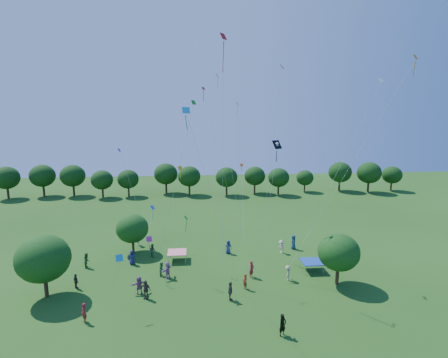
% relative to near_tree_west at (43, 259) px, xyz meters
% --- Properties ---
extents(near_tree_west, '(4.93, 4.93, 6.09)m').
position_rel_near_tree_west_xyz_m(near_tree_west, '(0.00, 0.00, 0.00)').
color(near_tree_west, '#422B19').
rests_on(near_tree_west, ground).
extents(near_tree_north, '(3.99, 3.99, 4.97)m').
position_rel_near_tree_west_xyz_m(near_tree_north, '(6.46, 10.33, -0.70)').
color(near_tree_north, '#422B19').
rests_on(near_tree_north, ground).
extents(near_tree_east, '(4.17, 4.17, 5.36)m').
position_rel_near_tree_west_xyz_m(near_tree_east, '(28.60, -0.13, -0.40)').
color(near_tree_east, '#422B19').
rests_on(near_tree_east, ground).
extents(treeline, '(88.01, 8.77, 6.77)m').
position_rel_near_tree_west_xyz_m(treeline, '(15.34, 42.27, 0.22)').
color(treeline, '#422B19').
rests_on(treeline, ground).
extents(tent_red_stripe, '(2.20, 2.20, 1.10)m').
position_rel_near_tree_west_xyz_m(tent_red_stripe, '(12.06, 7.35, -2.83)').
color(tent_red_stripe, red).
rests_on(tent_red_stripe, ground).
extents(tent_blue, '(2.20, 2.20, 1.10)m').
position_rel_near_tree_west_xyz_m(tent_blue, '(27.07, 3.22, -2.83)').
color(tent_blue, '#193BA3').
rests_on(tent_blue, ground).
extents(man_in_black, '(0.81, 0.72, 1.83)m').
position_rel_near_tree_west_xyz_m(man_in_black, '(20.88, -7.90, -2.96)').
color(man_in_black, black).
rests_on(man_in_black, ground).
extents(crowd_person_0, '(0.87, 0.51, 1.70)m').
position_rel_near_tree_west_xyz_m(crowd_person_0, '(6.91, 6.73, -3.02)').
color(crowd_person_0, navy).
rests_on(crowd_person_0, ground).
extents(crowd_person_1, '(0.77, 0.82, 1.85)m').
position_rel_near_tree_west_xyz_m(crowd_person_1, '(20.15, 2.23, -2.95)').
color(crowd_person_1, maroon).
rests_on(crowd_person_1, ground).
extents(crowd_person_2, '(0.54, 0.89, 1.72)m').
position_rel_near_tree_west_xyz_m(crowd_person_2, '(1.95, 6.37, -3.01)').
color(crowd_person_2, '#2A5424').
rests_on(crowd_person_2, ground).
extents(crowd_person_3, '(0.60, 1.13, 1.65)m').
position_rel_near_tree_west_xyz_m(crowd_person_3, '(6.70, 12.65, -3.04)').
color(crowd_person_3, '#A59C84').
rests_on(crowd_person_3, ground).
extents(crowd_person_4, '(1.19, 0.90, 1.85)m').
position_rel_near_tree_west_xyz_m(crowd_person_4, '(9.46, -1.22, -2.94)').
color(crowd_person_4, '#3B342F').
rests_on(crowd_person_4, ground).
extents(crowd_person_5, '(1.74, 1.06, 1.76)m').
position_rel_near_tree_west_xyz_m(crowd_person_5, '(8.71, -0.16, -2.99)').
color(crowd_person_5, '#91547F').
rests_on(crowd_person_5, ground).
extents(crowd_person_6, '(0.90, 0.57, 1.72)m').
position_rel_near_tree_west_xyz_m(crowd_person_6, '(18.35, 8.90, -3.01)').
color(crowd_person_6, navy).
rests_on(crowd_person_6, ground).
extents(crowd_person_7, '(0.67, 0.75, 1.69)m').
position_rel_near_tree_west_xyz_m(crowd_person_7, '(4.82, -4.61, -3.02)').
color(crowd_person_7, maroon).
rests_on(crowd_person_7, ground).
extents(crowd_person_8, '(0.51, 0.81, 1.55)m').
position_rel_near_tree_west_xyz_m(crowd_person_8, '(10.60, 3.46, -3.09)').
color(crowd_person_8, '#2A623A').
rests_on(crowd_person_8, ground).
extents(crowd_person_9, '(0.91, 1.20, 1.68)m').
position_rel_near_tree_west_xyz_m(crowd_person_9, '(24.97, 8.45, -3.03)').
color(crowd_person_9, beige).
rests_on(crowd_person_9, ground).
extents(crowd_person_10, '(0.56, 1.11, 1.84)m').
position_rel_near_tree_west_xyz_m(crowd_person_10, '(17.37, -2.27, -2.95)').
color(crowd_person_10, '#413934').
rests_on(crowd_person_10, ground).
extents(crowd_person_11, '(1.37, 1.74, 1.79)m').
position_rel_near_tree_west_xyz_m(crowd_person_11, '(11.23, 2.87, -2.97)').
color(crowd_person_11, '#9D5B99').
rests_on(crowd_person_11, ground).
extents(crowd_person_12, '(0.62, 0.98, 1.85)m').
position_rel_near_tree_west_xyz_m(crowd_person_12, '(26.89, 9.62, -2.94)').
color(crowd_person_12, '#1B344F').
rests_on(crowd_person_12, ground).
extents(crowd_person_13, '(0.58, 0.69, 1.58)m').
position_rel_near_tree_west_xyz_m(crowd_person_13, '(19.07, -0.27, -3.08)').
color(crowd_person_13, maroon).
rests_on(crowd_person_13, ground).
extents(crowd_person_14, '(0.87, 0.89, 1.63)m').
position_rel_near_tree_west_xyz_m(crowd_person_14, '(9.04, 8.72, -3.05)').
color(crowd_person_14, '#214F29').
rests_on(crowd_person_14, ground).
extents(crowd_person_15, '(0.91, 1.17, 1.63)m').
position_rel_near_tree_west_xyz_m(crowd_person_15, '(23.81, 1.19, -3.05)').
color(crowd_person_15, '#A59684').
rests_on(crowd_person_15, ground).
extents(crowd_person_16, '(0.91, 0.93, 1.53)m').
position_rel_near_tree_west_xyz_m(crowd_person_16, '(2.28, 1.42, -3.10)').
color(crowd_person_16, '#413734').
rests_on(crowd_person_16, ground).
extents(pirate_kite, '(2.61, 2.75, 13.15)m').
position_rel_near_tree_west_xyz_m(pirate_kite, '(22.94, 3.97, 9.79)').
color(pirate_kite, black).
extents(red_high_kite, '(0.81, 3.18, 23.85)m').
position_rel_near_tree_west_xyz_m(red_high_kite, '(17.29, 4.09, 16.77)').
color(red_high_kite, red).
extents(small_kite_0, '(4.66, 4.58, 19.31)m').
position_rel_near_tree_west_xyz_m(small_kite_0, '(16.77, 12.69, 11.32)').
color(small_kite_0, red).
extents(small_kite_1, '(8.86, 5.34, 20.70)m').
position_rel_near_tree_west_xyz_m(small_kite_1, '(30.14, -2.14, 11.99)').
color(small_kite_1, orange).
extents(small_kite_2, '(2.90, 7.45, 21.29)m').
position_rel_near_tree_west_xyz_m(small_kite_2, '(18.12, 15.23, 14.18)').
color(small_kite_2, yellow).
extents(small_kite_3, '(2.44, 1.99, 5.64)m').
position_rel_near_tree_west_xyz_m(small_kite_3, '(13.03, 2.24, 2.03)').
color(small_kite_3, '#1C9A1D').
extents(small_kite_4, '(0.63, 4.17, 3.39)m').
position_rel_near_tree_west_xyz_m(small_kite_4, '(8.42, 15.24, 0.16)').
color(small_kite_4, blue).
extents(small_kite_5, '(0.63, 2.33, 3.42)m').
position_rel_near_tree_west_xyz_m(small_kite_5, '(9.49, 2.82, 0.26)').
color(small_kite_5, '#831572').
extents(small_kite_6, '(8.21, 1.06, 19.21)m').
position_rel_near_tree_west_xyz_m(small_kite_6, '(29.68, 0.69, 10.85)').
color(small_kite_6, white).
extents(small_kite_7, '(5.06, 3.18, 16.41)m').
position_rel_near_tree_west_xyz_m(small_kite_7, '(14.54, -3.59, 10.31)').
color(small_kite_7, '#0B74AC').
extents(small_kite_8, '(2.61, 1.45, 21.26)m').
position_rel_near_tree_west_xyz_m(small_kite_8, '(23.57, 6.96, 13.53)').
color(small_kite_8, '#EA0D47').
extents(small_kite_9, '(0.88, 7.41, 8.97)m').
position_rel_near_tree_west_xyz_m(small_kite_9, '(20.89, 14.93, 4.21)').
color(small_kite_9, orange).
extents(small_kite_10, '(3.14, 0.94, 10.11)m').
position_rel_near_tree_west_xyz_m(small_kite_10, '(12.21, 6.94, 5.58)').
color(small_kite_10, gold).
extents(small_kite_11, '(4.48, 1.61, 17.31)m').
position_rel_near_tree_west_xyz_m(small_kite_11, '(13.19, 5.72, 9.99)').
color(small_kite_11, '#218618').
extents(small_kite_12, '(1.50, 1.92, 3.98)m').
position_rel_near_tree_west_xyz_m(small_kite_12, '(7.57, -3.07, 0.83)').
color(small_kite_12, '#1586D3').
extents(small_kite_13, '(3.57, 1.54, 11.58)m').
position_rel_near_tree_west_xyz_m(small_kite_13, '(5.60, 12.94, 6.07)').
color(small_kite_13, purple).
extents(small_kite_14, '(0.58, 2.82, 17.37)m').
position_rel_near_tree_west_xyz_m(small_kite_14, '(19.83, 11.42, 10.77)').
color(small_kite_14, silver).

